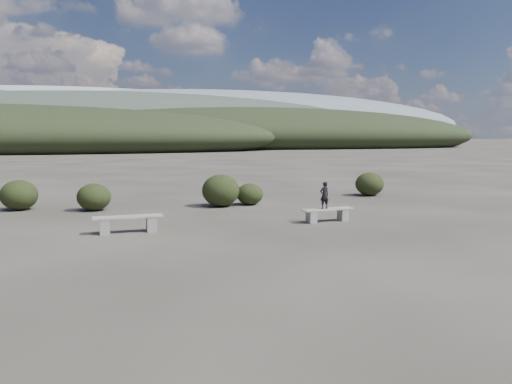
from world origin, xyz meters
name	(u,v)px	position (x,y,z in m)	size (l,w,h in m)	color
ground	(329,251)	(0.00, 0.00, 0.00)	(1200.00, 1200.00, 0.00)	#2E2924
bench_left	(128,223)	(-4.56, 3.80, 0.30)	(1.99, 0.48, 0.50)	slate
bench_right	(327,214)	(1.75, 3.83, 0.27)	(1.80, 0.53, 0.44)	slate
seated_person	(324,195)	(1.63, 3.82, 0.88)	(0.32, 0.21, 0.88)	black
shrub_a	(94,197)	(-5.58, 8.72, 0.51)	(1.25, 1.25, 1.03)	black
shrub_b	(221,191)	(-0.76, 8.40, 0.64)	(1.50, 1.50, 1.28)	black
shrub_c	(250,194)	(0.49, 8.56, 0.44)	(1.10, 1.10, 0.88)	black
shrub_e	(369,184)	(6.80, 9.96, 0.55)	(1.33, 1.33, 1.11)	black
shrub_f	(19,195)	(-8.29, 9.68, 0.58)	(1.36, 1.36, 1.15)	black
mountain_ridges	(99,125)	(-7.48, 339.06, 10.84)	(500.00, 400.00, 56.00)	black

